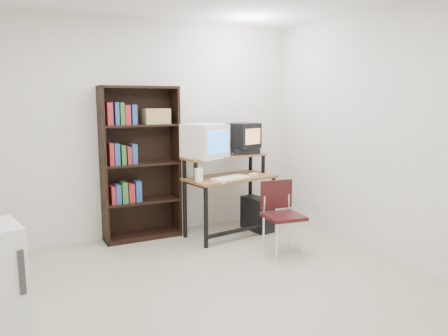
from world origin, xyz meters
name	(u,v)px	position (x,y,z in m)	size (l,w,h in m)	color
floor	(217,297)	(0.00, 0.00, -0.01)	(4.00, 4.00, 0.01)	#BEB69D
back_wall	(145,129)	(0.00, 2.00, 1.30)	(4.00, 0.01, 2.60)	silver
front_wall	(431,192)	(0.00, -2.00, 1.30)	(4.00, 0.01, 2.60)	silver
right_wall	(394,136)	(2.00, 0.00, 1.30)	(0.01, 4.00, 2.60)	silver
computer_desk	(229,181)	(0.88, 1.48, 0.67)	(1.16, 0.70, 0.98)	#905C2F
crt_monitor	(205,141)	(0.59, 1.54, 1.17)	(0.56, 0.56, 0.40)	white
vcr	(243,152)	(1.14, 1.60, 1.01)	(0.36, 0.26, 0.08)	black
crt_tv	(243,136)	(1.16, 1.63, 1.21)	(0.41, 0.41, 0.32)	black
cd_spindle	(230,154)	(0.92, 1.52, 0.99)	(0.12, 0.12, 0.05)	#26262B
keyboard	(230,179)	(0.81, 1.31, 0.74)	(0.47, 0.21, 0.04)	white
mousepad	(251,176)	(1.16, 1.42, 0.72)	(0.22, 0.18, 0.01)	black
mouse	(253,175)	(1.18, 1.41, 0.74)	(0.10, 0.06, 0.03)	white
desk_speaker	(198,175)	(0.41, 1.34, 0.80)	(0.08, 0.07, 0.17)	white
pc_tower	(257,214)	(1.29, 1.48, 0.21)	(0.20, 0.45, 0.42)	black
school_chair	(281,209)	(1.10, 0.67, 0.48)	(0.43, 0.43, 0.78)	black
bookshelf	(140,162)	(-0.12, 1.86, 0.93)	(0.91, 0.31, 1.82)	black
wall_outlet	(317,207)	(1.99, 1.15, 0.30)	(0.02, 0.08, 0.12)	beige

